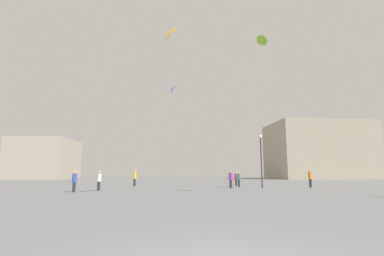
% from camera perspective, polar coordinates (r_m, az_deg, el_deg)
% --- Properties ---
extents(person_in_white, '(0.36, 0.36, 1.65)m').
position_cam_1_polar(person_in_white, '(25.90, -17.91, -9.72)').
color(person_in_white, '#2D2D33').
rests_on(person_in_white, ground_plane).
extents(person_in_blue, '(0.35, 0.35, 1.63)m').
position_cam_1_polar(person_in_blue, '(24.59, -22.23, -9.59)').
color(person_in_blue, '#2D2D33').
rests_on(person_in_blue, ground_plane).
extents(person_in_purple, '(0.37, 0.37, 1.72)m').
position_cam_1_polar(person_in_purple, '(29.13, 7.66, -9.86)').
color(person_in_purple, '#2D2D33').
rests_on(person_in_purple, ground_plane).
extents(person_in_yellow, '(0.39, 0.39, 1.79)m').
position_cam_1_polar(person_in_yellow, '(34.09, -11.27, -9.57)').
color(person_in_yellow, '#2D2D33').
rests_on(person_in_yellow, ground_plane).
extents(person_in_teal, '(0.35, 0.35, 1.60)m').
position_cam_1_polar(person_in_teal, '(32.22, 9.27, -9.85)').
color(person_in_teal, '#2D2D33').
rests_on(person_in_teal, ground_plane).
extents(person_in_orange, '(0.40, 0.40, 1.81)m').
position_cam_1_polar(person_in_orange, '(32.85, 22.34, -9.08)').
color(person_in_orange, '#2D2D33').
rests_on(person_in_orange, ground_plane).
extents(person_in_red, '(0.35, 0.35, 1.60)m').
position_cam_1_polar(person_in_red, '(34.94, 8.72, -9.79)').
color(person_in_red, '#2D2D33').
rests_on(person_in_red, ground_plane).
extents(kite_cobalt_diamond, '(4.76, 2.10, 11.09)m').
position_cam_1_polar(kite_cobalt_diamond, '(36.63, -3.95, 7.61)').
color(kite_cobalt_diamond, blue).
extents(kite_amber_delta, '(8.19, 7.29, 8.88)m').
position_cam_1_polar(kite_amber_delta, '(18.45, -5.34, 17.06)').
color(kite_amber_delta, yellow).
extents(kite_lime_diamond, '(3.17, 3.51, 14.81)m').
position_cam_1_polar(kite_lime_diamond, '(33.27, 13.68, 16.36)').
color(kite_lime_diamond, '#8CD12D').
extents(building_left_hall, '(13.99, 15.97, 10.17)m').
position_cam_1_polar(building_left_hall, '(84.72, -27.09, -5.52)').
color(building_left_hall, '#B2A893').
rests_on(building_left_hall, ground_plane).
extents(building_centre_hall, '(25.78, 17.84, 14.58)m').
position_cam_1_polar(building_centre_hall, '(83.70, 23.73, -4.20)').
color(building_centre_hall, '#A39984').
rests_on(building_centre_hall, ground_plane).
extents(lamppost_west, '(0.36, 0.36, 5.26)m').
position_cam_1_polar(lamppost_west, '(29.54, 13.49, -4.72)').
color(lamppost_west, '#2D2D30').
rests_on(lamppost_west, ground_plane).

